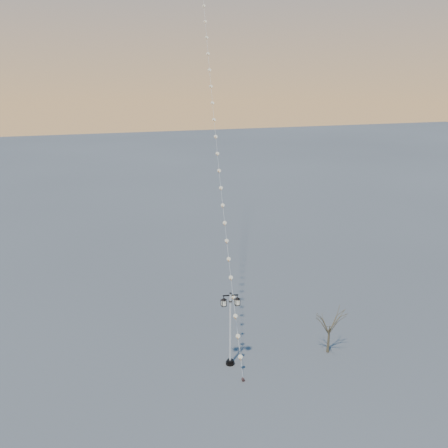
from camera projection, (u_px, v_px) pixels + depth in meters
name	position (u px, v px, depth m)	size (l,w,h in m)	color
ground	(250.00, 383.00, 31.55)	(300.00, 300.00, 0.00)	#535454
street_lamp	(230.00, 325.00, 32.66)	(1.43, 0.65, 5.68)	black
bare_tree	(330.00, 323.00, 34.36)	(2.10, 2.10, 3.49)	brown
kite_train	(213.00, 78.00, 41.12)	(5.86, 32.65, 39.44)	#34201E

